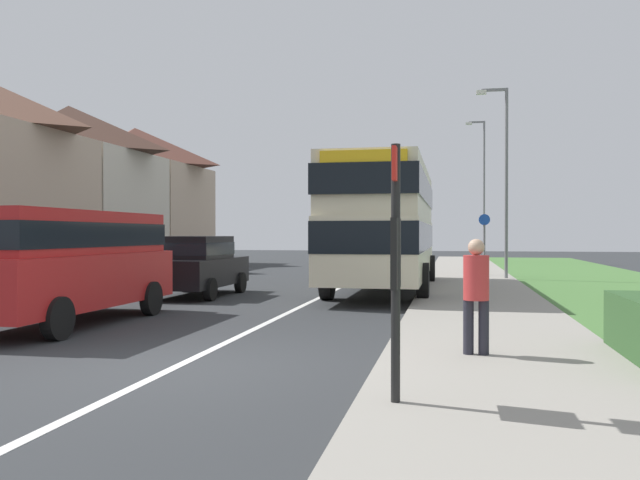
# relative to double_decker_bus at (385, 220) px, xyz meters

# --- Properties ---
(ground_plane) EXTENTS (120.00, 120.00, 0.00)m
(ground_plane) POSITION_rel_double_decker_bus_xyz_m (-1.55, -11.89, -2.14)
(ground_plane) COLOR #2D3033
(lane_marking_centre) EXTENTS (0.14, 60.00, 0.01)m
(lane_marking_centre) POSITION_rel_double_decker_bus_xyz_m (-1.55, -3.89, -2.14)
(lane_marking_centre) COLOR silver
(lane_marking_centre) RESTS_ON ground_plane
(pavement_near_side) EXTENTS (3.20, 68.00, 0.12)m
(pavement_near_side) POSITION_rel_double_decker_bus_xyz_m (2.65, -5.89, -2.08)
(pavement_near_side) COLOR gray
(pavement_near_side) RESTS_ON ground_plane
(double_decker_bus) EXTENTS (2.80, 10.21, 3.70)m
(double_decker_bus) POSITION_rel_double_decker_bus_xyz_m (0.00, 0.00, 0.00)
(double_decker_bus) COLOR beige
(double_decker_bus) RESTS_ON ground_plane
(parked_van_red) EXTENTS (2.11, 5.51, 2.17)m
(parked_van_red) POSITION_rel_double_decker_bus_xyz_m (-5.27, -8.51, -0.85)
(parked_van_red) COLOR #B21E1E
(parked_van_red) RESTS_ON ground_plane
(parked_car_black) EXTENTS (1.91, 4.04, 1.67)m
(parked_car_black) POSITION_rel_double_decker_bus_xyz_m (-5.01, -2.56, -1.22)
(parked_car_black) COLOR black
(parked_car_black) RESTS_ON ground_plane
(pedestrian_at_stop) EXTENTS (0.34, 0.34, 1.67)m
(pedestrian_at_stop) POSITION_rel_double_decker_bus_xyz_m (2.30, -10.82, -1.17)
(pedestrian_at_stop) COLOR #23232D
(pedestrian_at_stop) RESTS_ON ground_plane
(bus_stop_sign) EXTENTS (0.09, 0.52, 2.60)m
(bus_stop_sign) POSITION_rel_double_decker_bus_xyz_m (1.45, -13.54, -0.60)
(bus_stop_sign) COLOR black
(bus_stop_sign) RESTS_ON ground_plane
(cycle_route_sign) EXTENTS (0.44, 0.08, 2.52)m
(cycle_route_sign) POSITION_rel_double_decker_bus_xyz_m (3.24, 6.98, -0.71)
(cycle_route_sign) COLOR slate
(cycle_route_sign) RESTS_ON ground_plane
(street_lamp_mid) EXTENTS (1.14, 0.20, 7.06)m
(street_lamp_mid) POSITION_rel_double_decker_bus_xyz_m (3.82, 5.12, 1.94)
(street_lamp_mid) COLOR slate
(street_lamp_mid) RESTS_ON ground_plane
(street_lamp_far) EXTENTS (1.14, 0.20, 8.48)m
(street_lamp_far) POSITION_rel_double_decker_bus_xyz_m (3.77, 20.78, 2.66)
(street_lamp_far) COLOR slate
(street_lamp_far) RESTS_ON ground_plane
(house_terrace_far_side) EXTENTS (7.32, 26.78, 7.85)m
(house_terrace_far_side) POSITION_rel_double_decker_bus_xyz_m (-15.96, 5.30, 1.78)
(house_terrace_far_side) COLOR #C1A88E
(house_terrace_far_side) RESTS_ON ground_plane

